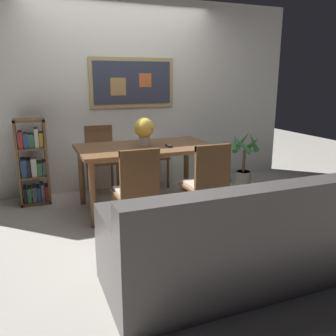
% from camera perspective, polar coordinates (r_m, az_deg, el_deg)
% --- Properties ---
extents(ground_plane, '(12.00, 12.00, 0.00)m').
position_cam_1_polar(ground_plane, '(4.09, -2.14, -7.84)').
color(ground_plane, '#B7B2A8').
extents(wall_back_with_painting, '(5.20, 0.14, 2.60)m').
position_cam_1_polar(wall_back_with_painting, '(5.07, -7.41, 11.48)').
color(wall_back_with_painting, silver).
rests_on(wall_back_with_painting, ground_plane).
extents(dining_table, '(1.58, 0.93, 0.76)m').
position_cam_1_polar(dining_table, '(4.22, -3.61, 2.31)').
color(dining_table, brown).
rests_on(dining_table, ground_plane).
extents(dining_chair_near_left, '(0.40, 0.41, 0.91)m').
position_cam_1_polar(dining_chair_near_left, '(3.41, -4.98, -2.89)').
color(dining_chair_near_left, brown).
rests_on(dining_chair_near_left, ground_plane).
extents(dining_chair_far_right, '(0.40, 0.41, 0.91)m').
position_cam_1_polar(dining_chair_far_right, '(5.16, -2.80, 3.06)').
color(dining_chair_far_right, brown).
rests_on(dining_chair_far_right, ground_plane).
extents(dining_chair_far_left, '(0.40, 0.41, 0.91)m').
position_cam_1_polar(dining_chair_far_left, '(4.95, -10.78, 2.34)').
color(dining_chair_far_left, brown).
rests_on(dining_chair_far_left, ground_plane).
extents(dining_chair_near_right, '(0.40, 0.41, 0.91)m').
position_cam_1_polar(dining_chair_near_right, '(3.64, 6.35, -1.79)').
color(dining_chair_near_right, brown).
rests_on(dining_chair_near_right, ground_plane).
extents(leather_couch, '(1.80, 0.84, 0.84)m').
position_cam_1_polar(leather_couch, '(2.76, 9.36, -12.36)').
color(leather_couch, '#514C4C').
rests_on(leather_couch, ground_plane).
extents(bookshelf, '(0.36, 0.28, 1.06)m').
position_cam_1_polar(bookshelf, '(4.70, -20.84, 0.42)').
color(bookshelf, brown).
rests_on(bookshelf, ground_plane).
extents(potted_ivy, '(0.29, 0.30, 0.53)m').
position_cam_1_polar(potted_ivy, '(5.45, 8.14, 0.22)').
color(potted_ivy, '#4C4742').
rests_on(potted_ivy, ground_plane).
extents(potted_palm, '(0.43, 0.45, 0.85)m').
position_cam_1_polar(potted_palm, '(5.13, 12.12, 0.68)').
color(potted_palm, '#B2ADA3').
rests_on(potted_palm, ground_plane).
extents(flower_vase, '(0.24, 0.24, 0.33)m').
position_cam_1_polar(flower_vase, '(4.21, -3.86, 6.26)').
color(flower_vase, beige).
rests_on(flower_vase, dining_table).
extents(tv_remote, '(0.06, 0.16, 0.02)m').
position_cam_1_polar(tv_remote, '(4.15, 0.12, 3.60)').
color(tv_remote, black).
rests_on(tv_remote, dining_table).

